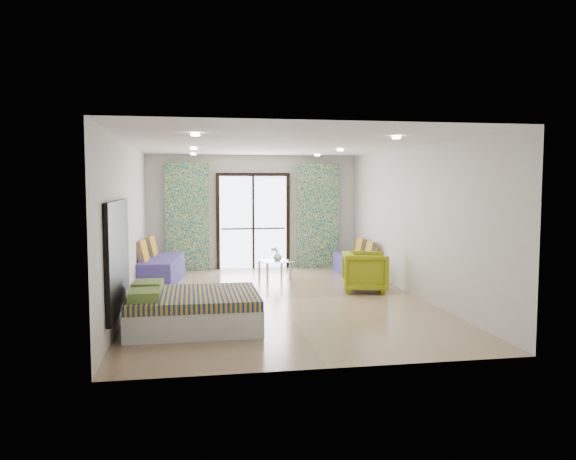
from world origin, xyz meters
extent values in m
cube|color=black|center=(0.00, 3.71, 2.24)|extent=(1.76, 0.08, 0.08)
cube|color=black|center=(-0.84, 3.71, 1.10)|extent=(0.08, 0.08, 2.20)
cube|color=black|center=(0.84, 3.71, 1.10)|extent=(0.08, 0.08, 2.20)
cube|color=black|center=(0.00, 3.71, 1.10)|extent=(0.05, 0.06, 2.20)
cube|color=#595451|center=(0.00, 3.73, 0.95)|extent=(1.52, 0.03, 0.04)
cube|color=silver|center=(-1.55, 3.57, 1.25)|extent=(1.00, 0.10, 2.50)
cube|color=silver|center=(1.55, 3.57, 1.25)|extent=(1.00, 0.10, 2.50)
cylinder|color=#FFE0B2|center=(-1.40, -2.00, 2.67)|extent=(0.12, 0.12, 0.02)
cylinder|color=#FFE0B2|center=(1.40, -2.00, 2.67)|extent=(0.12, 0.12, 0.02)
cylinder|color=#FFE0B2|center=(-1.40, 1.00, 2.67)|extent=(0.12, 0.12, 0.02)
cylinder|color=#FFE0B2|center=(1.40, 1.00, 2.67)|extent=(0.12, 0.12, 0.02)
cylinder|color=#FFE0B2|center=(-1.40, 3.00, 2.67)|extent=(0.12, 0.12, 0.02)
cylinder|color=#FFE0B2|center=(1.40, 3.00, 2.67)|extent=(0.12, 0.12, 0.02)
cube|color=black|center=(-2.46, -1.74, 1.05)|extent=(0.06, 2.10, 1.50)
cube|color=silver|center=(-2.47, -0.49, 1.05)|extent=(0.02, 0.10, 0.10)
cube|color=silver|center=(-1.45, -1.74, 0.18)|extent=(1.81, 1.45, 0.36)
cube|color=navy|center=(-1.45, -1.74, 0.43)|extent=(1.79, 1.48, 0.14)
cube|color=#165E65|center=(-2.10, -2.08, 0.56)|extent=(0.43, 0.52, 0.13)
cube|color=#165E65|center=(-2.10, -1.39, 0.56)|extent=(0.44, 0.52, 0.13)
cube|color=#453C8F|center=(-2.10, 1.93, 0.21)|extent=(0.97, 1.97, 0.42)
cube|color=#453C8F|center=(-2.10, 1.93, 0.47)|extent=(0.95, 1.93, 0.10)
cube|color=navy|center=(-2.42, 1.53, 0.71)|extent=(0.27, 0.50, 0.44)
cube|color=navy|center=(-2.30, 2.40, 0.71)|extent=(0.27, 0.50, 0.44)
cube|color=#453C8F|center=(2.10, 2.22, 0.18)|extent=(0.65, 1.62, 0.36)
cube|color=#453C8F|center=(2.10, 2.22, 0.40)|extent=(0.64, 1.59, 0.09)
cube|color=navy|center=(2.32, 1.84, 0.61)|extent=(0.19, 0.41, 0.37)
cube|color=navy|center=(2.33, 2.60, 0.61)|extent=(0.19, 0.41, 0.37)
cylinder|color=silver|center=(0.08, 1.81, 0.19)|extent=(0.06, 0.06, 0.38)
cylinder|color=silver|center=(0.58, 1.92, 0.19)|extent=(0.06, 0.06, 0.38)
cylinder|color=silver|center=(-0.03, 2.32, 0.19)|extent=(0.06, 0.06, 0.38)
cylinder|color=silver|center=(0.47, 2.43, 0.19)|extent=(0.06, 0.06, 0.38)
cube|color=#8CA59E|center=(0.28, 2.12, 0.38)|extent=(0.70, 0.70, 0.02)
sphere|color=white|center=(0.32, 2.13, 0.59)|extent=(0.07, 0.07, 0.07)
sphere|color=white|center=(0.27, 2.17, 0.61)|extent=(0.07, 0.07, 0.07)
sphere|color=white|center=(0.23, 2.11, 0.63)|extent=(0.07, 0.07, 0.07)
sphere|color=white|center=(0.29, 2.07, 0.65)|extent=(0.07, 0.07, 0.07)
imported|color=white|center=(0.33, 2.07, 0.49)|extent=(0.20, 0.21, 0.19)
imported|color=#929B14|center=(1.75, 0.43, 0.41)|extent=(0.89, 0.93, 0.82)
camera|label=1|loc=(-1.48, -9.60, 2.03)|focal=35.00mm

